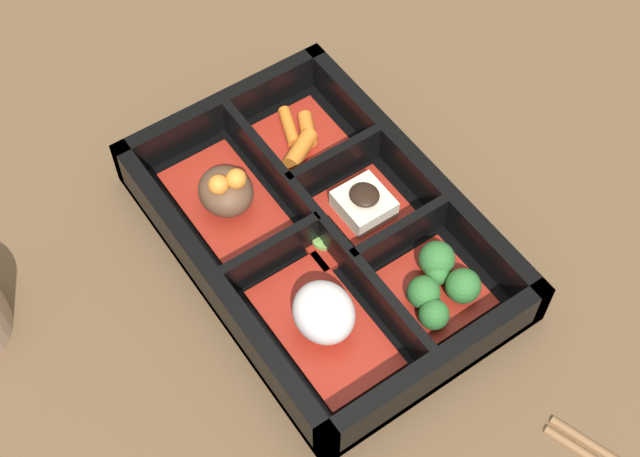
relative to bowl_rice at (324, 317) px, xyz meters
The scene contains 9 objects.
ground_plane 0.09m from the bowl_rice, 32.79° to the right, with size 3.00×3.00×0.00m, color brown.
bento_base 0.09m from the bowl_rice, 32.79° to the right, with size 0.32×0.21×0.01m.
bento_rim 0.09m from the bowl_rice, 33.67° to the right, with size 0.32×0.21×0.05m.
bowl_rice is the anchor object (origin of this frame).
bowl_stew 0.14m from the bowl_rice, ahead, with size 0.12×0.07×0.05m.
bowl_greens 0.10m from the bowl_rice, 105.16° to the right, with size 0.08×0.07×0.03m.
bowl_tofu 0.12m from the bowl_rice, 51.53° to the right, with size 0.07×0.07×0.03m.
bowl_carrots 0.19m from the bowl_rice, 28.47° to the right, with size 0.08×0.07×0.02m.
bowl_pickles 0.08m from the bowl_rice, 35.09° to the right, with size 0.04×0.03×0.01m.
Camera 1 is at (-0.33, 0.23, 0.63)m, focal length 50.00 mm.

